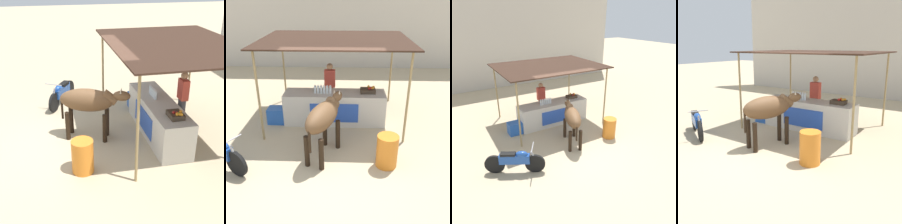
{
  "view_description": "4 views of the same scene",
  "coord_description": "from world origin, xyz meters",
  "views": [
    {
      "loc": [
        7.07,
        -0.56,
        4.22
      ],
      "look_at": [
        0.33,
        0.87,
        0.93
      ],
      "focal_mm": 50.0,
      "sensor_mm": 36.0,
      "label": 1
    },
    {
      "loc": [
        0.37,
        -5.07,
        3.72
      ],
      "look_at": [
        0.15,
        0.92,
        0.93
      ],
      "focal_mm": 42.0,
      "sensor_mm": 36.0,
      "label": 2
    },
    {
      "loc": [
        -3.96,
        -5.51,
        4.38
      ],
      "look_at": [
        -0.08,
        1.11,
        0.94
      ],
      "focal_mm": 35.0,
      "sensor_mm": 36.0,
      "label": 3
    },
    {
      "loc": [
        4.06,
        -4.9,
        2.68
      ],
      "look_at": [
        0.21,
        0.8,
        0.91
      ],
      "focal_mm": 42.0,
      "sensor_mm": 36.0,
      "label": 4
    }
  ],
  "objects": [
    {
      "name": "building_wall_far",
      "position": [
        0.0,
        8.78,
        3.26
      ],
      "size": [
        16.0,
        0.5,
        6.52
      ],
      "primitive_type": "cube",
      "color": "beige",
      "rests_on": "ground"
    },
    {
      "name": "fruit_crate",
      "position": [
        1.0,
        2.25,
        1.03
      ],
      "size": [
        0.44,
        0.32,
        0.18
      ],
      "color": "#3F3326",
      "rests_on": "stall_counter"
    },
    {
      "name": "stall_counter",
      "position": [
        0.0,
        2.2,
        0.48
      ],
      "size": [
        3.0,
        0.82,
        0.96
      ],
      "color": "beige",
      "rests_on": "ground"
    },
    {
      "name": "vendor_behind_counter",
      "position": [
        -0.19,
        2.95,
        0.85
      ],
      "size": [
        0.34,
        0.22,
        1.65
      ],
      "color": "#383842",
      "rests_on": "ground"
    },
    {
      "name": "stall_awning",
      "position": [
        0.0,
        2.5,
        2.39
      ],
      "size": [
        4.2,
        3.2,
        2.48
      ],
      "color": "#382319",
      "rests_on": "ground"
    },
    {
      "name": "water_barrel",
      "position": [
        1.3,
        0.01,
        0.39
      ],
      "size": [
        0.49,
        0.49,
        0.78
      ],
      "primitive_type": "cylinder",
      "color": "orange",
      "rests_on": "ground"
    },
    {
      "name": "cooler_box",
      "position": [
        -1.73,
        2.1,
        0.24
      ],
      "size": [
        0.6,
        0.44,
        0.48
      ],
      "primitive_type": "cube",
      "color": "blue",
      "rests_on": "ground"
    },
    {
      "name": "water_bottle_row",
      "position": [
        -0.35,
        2.15,
        1.07
      ],
      "size": [
        0.52,
        0.07,
        0.25
      ],
      "color": "silver",
      "rests_on": "stall_counter"
    },
    {
      "name": "ground_plane",
      "position": [
        0.0,
        0.0,
        0.0
      ],
      "size": [
        60.0,
        60.0,
        0.0
      ],
      "primitive_type": "plane",
      "color": "tan"
    },
    {
      "name": "cow",
      "position": [
        -0.17,
        0.39,
        1.03
      ],
      "size": [
        0.97,
        1.83,
        1.44
      ],
      "color": "brown",
      "rests_on": "ground"
    }
  ]
}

